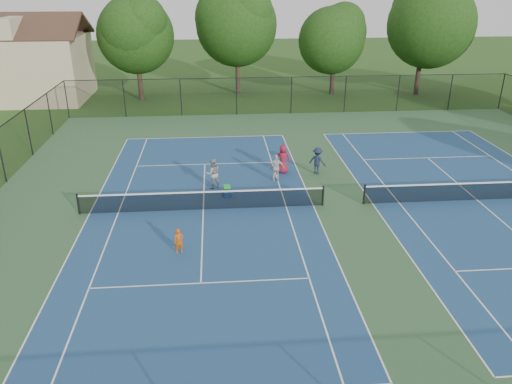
{
  "coord_description": "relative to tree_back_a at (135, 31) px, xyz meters",
  "views": [
    {
      "loc": [
        -6.23,
        -22.26,
        10.65
      ],
      "look_at": [
        -4.48,
        -1.0,
        1.3
      ],
      "focal_mm": 35.0,
      "sensor_mm": 36.0,
      "label": 1
    }
  ],
  "objects": [
    {
      "name": "bystander_a",
      "position": [
        10.02,
        -20.56,
        -5.26
      ],
      "size": [
        0.92,
        0.4,
        1.55
      ],
      "primitive_type": "imported",
      "rotation": [
        0.0,
        0.0,
        3.12
      ],
      "color": "silver",
      "rests_on": "ground"
    },
    {
      "name": "tennis_court_right",
      "position": [
        20.0,
        -24.0,
        -5.94
      ],
      "size": [
        12.0,
        23.83,
        1.07
      ],
      "color": "navy",
      "rests_on": "ground"
    },
    {
      "name": "ball_crate",
      "position": [
        7.21,
        -22.55,
        -5.9
      ],
      "size": [
        0.48,
        0.4,
        0.29
      ],
      "primitive_type": "cube",
      "rotation": [
        0.0,
        0.0,
        0.3
      ],
      "color": "#163A9B",
      "rests_on": "ground"
    },
    {
      "name": "bystander_c",
      "position": [
        10.55,
        -19.36,
        -5.19
      ],
      "size": [
        0.9,
        0.66,
        1.69
      ],
      "primitive_type": "imported",
      "rotation": [
        0.0,
        0.0,
        2.99
      ],
      "color": "maroon",
      "rests_on": "ground"
    },
    {
      "name": "instructor",
      "position": [
        6.51,
        -21.29,
        -5.2
      ],
      "size": [
        0.95,
        0.82,
        1.67
      ],
      "primitive_type": "imported",
      "rotation": [
        0.0,
        0.0,
        3.4
      ],
      "color": "gray",
      "rests_on": "ground"
    },
    {
      "name": "tree_back_b",
      "position": [
        9.0,
        2.0,
        0.56
      ],
      "size": [
        7.6,
        7.6,
        10.03
      ],
      "color": "#2D2116",
      "rests_on": "ground"
    },
    {
      "name": "tree_back_d",
      "position": [
        26.0,
        0.0,
        0.79
      ],
      "size": [
        7.8,
        7.8,
        10.37
      ],
      "color": "#2D2116",
      "rests_on": "ground"
    },
    {
      "name": "tree_back_c",
      "position": [
        18.0,
        1.0,
        -0.56
      ],
      "size": [
        6.0,
        6.0,
        8.4
      ],
      "color": "#2D2116",
      "rests_on": "ground"
    },
    {
      "name": "ball_hopper",
      "position": [
        7.21,
        -22.55,
        -5.56
      ],
      "size": [
        0.38,
        0.34,
        0.38
      ],
      "primitive_type": "cube",
      "rotation": [
        0.0,
        0.0,
        0.18
      ],
      "color": "green",
      "rests_on": "ball_crate"
    },
    {
      "name": "court_pad",
      "position": [
        13.0,
        -24.0,
        -6.03
      ],
      "size": [
        36.0,
        36.0,
        0.01
      ],
      "primitive_type": "cube",
      "color": "#325932",
      "rests_on": "ground"
    },
    {
      "name": "ground",
      "position": [
        13.0,
        -24.0,
        -6.04
      ],
      "size": [
        140.0,
        140.0,
        0.0
      ],
      "primitive_type": "plane",
      "color": "#234716",
      "rests_on": "ground"
    },
    {
      "name": "tree_back_a",
      "position": [
        0.0,
        0.0,
        0.0
      ],
      "size": [
        6.8,
        6.8,
        9.15
      ],
      "color": "#2D2116",
      "rests_on": "ground"
    },
    {
      "name": "perimeter_fence",
      "position": [
        13.0,
        -24.0,
        -4.44
      ],
      "size": [
        36.08,
        36.08,
        3.02
      ],
      "color": "black",
      "rests_on": "ground"
    },
    {
      "name": "clapboard_house",
      "position": [
        -10.0,
        1.0,
        -2.95
      ],
      "size": [
        10.8,
        8.1,
        7.65
      ],
      "color": "tan",
      "rests_on": "ground"
    },
    {
      "name": "child_player",
      "position": [
        5.08,
        -28.06,
        -5.49
      ],
      "size": [
        0.46,
        0.36,
        1.1
      ],
      "primitive_type": "imported",
      "rotation": [
        0.0,
        0.0,
        0.27
      ],
      "color": "#CB510D",
      "rests_on": "ground"
    },
    {
      "name": "tennis_court_left",
      "position": [
        6.0,
        -24.0,
        -5.94
      ],
      "size": [
        12.0,
        23.83,
        1.07
      ],
      "color": "navy",
      "rests_on": "ground"
    },
    {
      "name": "bystander_b",
      "position": [
        12.51,
        -19.66,
        -5.25
      ],
      "size": [
        1.17,
        1.07,
        1.58
      ],
      "primitive_type": "imported",
      "rotation": [
        0.0,
        0.0,
        2.52
      ],
      "color": "#1A243A",
      "rests_on": "ground"
    }
  ]
}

